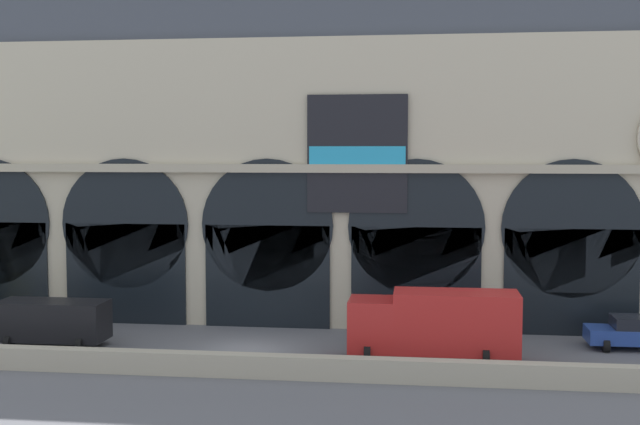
% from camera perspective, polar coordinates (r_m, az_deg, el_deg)
% --- Properties ---
extents(ground_plane, '(200.00, 200.00, 0.00)m').
position_cam_1_polar(ground_plane, '(38.48, -5.15, -9.68)').
color(ground_plane, slate).
extents(quay_parapet_wall, '(90.00, 0.70, 0.96)m').
position_cam_1_polar(quay_parapet_wall, '(34.13, -6.80, -10.68)').
color(quay_parapet_wall, '#B2A891').
rests_on(quay_parapet_wall, ground).
extents(station_building, '(48.34, 6.37, 19.67)m').
position_cam_1_polar(station_building, '(45.16, -3.03, 4.67)').
color(station_building, beige).
rests_on(station_building, ground).
extents(van_midwest, '(5.20, 2.48, 2.20)m').
position_cam_1_polar(van_midwest, '(40.77, -18.46, -7.29)').
color(van_midwest, black).
rests_on(van_midwest, ground).
extents(box_truck_mideast, '(7.50, 2.91, 3.12)m').
position_cam_1_polar(box_truck_mideast, '(36.41, 8.20, -7.77)').
color(box_truck_mideast, red).
rests_on(box_truck_mideast, ground).
extents(car_east, '(4.40, 2.22, 1.55)m').
position_cam_1_polar(car_east, '(41.08, 21.51, -7.92)').
color(car_east, '#28479E').
rests_on(car_east, ground).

